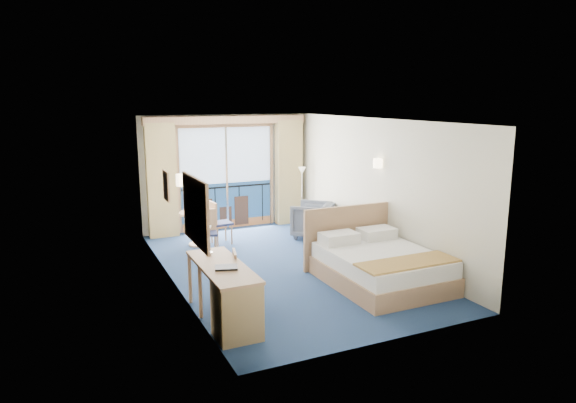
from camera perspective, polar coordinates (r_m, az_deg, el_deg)
The scene contains 22 objects.
floor at distance 9.58m, azimuth -0.65°, elevation -7.29°, with size 6.50×6.50×0.00m, color navy.
room_walls at distance 9.17m, azimuth -0.67°, elevation 3.29°, with size 4.04×6.54×2.72m.
balcony_door at distance 12.24m, azimuth -6.85°, elevation 2.28°, with size 2.36×0.03×2.52m.
curtain_left at distance 11.70m, azimuth -13.85°, elevation 2.25°, with size 0.65×0.22×2.55m, color tan.
curtain_right at distance 12.64m, azimuth 0.08°, elevation 3.26°, with size 0.65×0.22×2.55m, color tan.
pelmet at distance 11.98m, azimuth -6.81°, elevation 8.99°, with size 3.80×0.25×0.18m, color tan.
mirror at distance 7.17m, azimuth -10.22°, elevation -1.06°, with size 0.05×1.25×0.95m.
wall_print at distance 9.03m, azimuth -13.37°, elevation 1.71°, with size 0.04×0.42×0.52m.
sconce_left at distance 7.98m, azimuth -11.71°, elevation 2.35°, with size 0.18×0.18×0.18m, color beige.
sconce_right at distance 9.97m, azimuth 9.95°, elevation 4.20°, with size 0.18×0.18×0.18m, color beige.
bed at distance 8.84m, azimuth 10.05°, elevation -6.92°, with size 1.82×2.16×1.14m.
nightstand at distance 10.25m, azimuth 8.46°, elevation -4.38°, with size 0.46×0.44×0.61m, color tan.
phone at distance 10.13m, azimuth 8.64°, elevation -2.56°, with size 0.18×0.14×0.08m, color silver.
armchair at distance 11.50m, azimuth 2.83°, elevation -2.05°, with size 0.84×0.87×0.79m, color #4A505A.
floor_lamp at distance 12.40m, azimuth 1.57°, elevation 2.25°, with size 0.20×0.20×1.44m.
desk at distance 6.91m, azimuth -6.06°, elevation -11.00°, with size 0.60×1.73×0.81m.
desk_chair at distance 7.72m, azimuth -5.15°, elevation -8.19°, with size 0.46×0.45×0.87m.
folder at distance 7.05m, azimuth -6.87°, elevation -7.29°, with size 0.30×0.23×0.03m, color black.
desk_lamp at distance 7.61m, azimuth -8.85°, elevation -3.59°, with size 0.11×0.11×0.42m.
round_table at distance 11.01m, azimuth -9.93°, elevation -2.02°, with size 0.80×0.80×0.72m.
table_chair_a at distance 11.01m, azimuth -7.81°, elevation -2.06°, with size 0.45×0.44×0.93m.
table_chair_b at distance 10.42m, azimuth -8.98°, elevation -3.04°, with size 0.45×0.46×0.88m.
Camera 1 is at (-3.69, -8.29, 3.08)m, focal length 32.00 mm.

